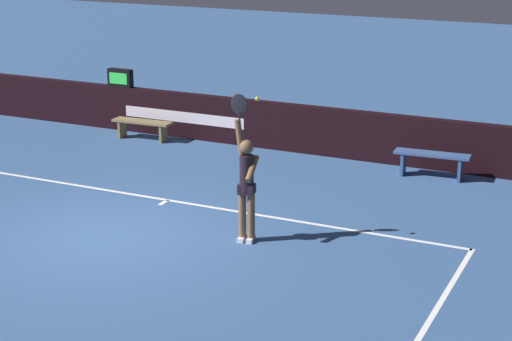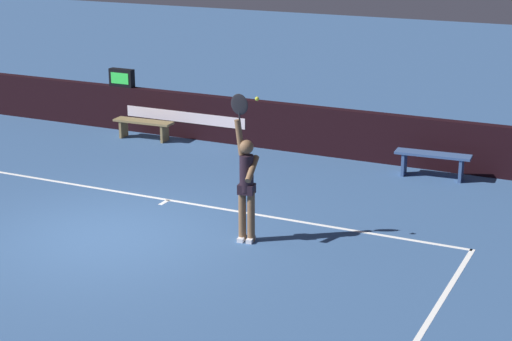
% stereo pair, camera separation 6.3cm
% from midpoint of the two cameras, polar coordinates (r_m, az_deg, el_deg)
% --- Properties ---
extents(ground_plane, '(60.00, 60.00, 0.00)m').
position_cam_midpoint_polar(ground_plane, '(14.56, -9.82, -4.29)').
color(ground_plane, '#335483').
extents(court_lines, '(11.40, 5.92, 0.00)m').
position_cam_midpoint_polar(court_lines, '(13.91, -11.92, -5.46)').
color(court_lines, white).
rests_on(court_lines, ground).
extents(back_wall, '(16.31, 0.23, 1.07)m').
position_cam_midpoint_polar(back_wall, '(19.45, 0.47, 3.11)').
color(back_wall, black).
rests_on(back_wall, ground).
extents(speed_display, '(0.63, 0.19, 0.43)m').
position_cam_midpoint_polar(speed_display, '(21.10, -8.82, 6.11)').
color(speed_display, black).
rests_on(speed_display, back_wall).
extents(tennis_player, '(0.48, 0.50, 2.48)m').
position_cam_midpoint_polar(tennis_player, '(13.79, -0.52, -0.74)').
color(tennis_player, brown).
rests_on(tennis_player, ground).
extents(tennis_ball, '(0.07, 0.07, 0.07)m').
position_cam_midpoint_polar(tennis_ball, '(13.29, 0.20, 4.79)').
color(tennis_ball, '#D0D932').
extents(courtside_bench_near, '(1.53, 0.46, 0.52)m').
position_cam_midpoint_polar(courtside_bench_near, '(17.61, 11.76, 0.74)').
color(courtside_bench_near, '#375284').
rests_on(courtside_bench_near, ground).
extents(courtside_bench_far, '(1.47, 0.43, 0.45)m').
position_cam_midpoint_polar(courtside_bench_far, '(20.29, -7.39, 3.02)').
color(courtside_bench_far, olive).
rests_on(courtside_bench_far, ground).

